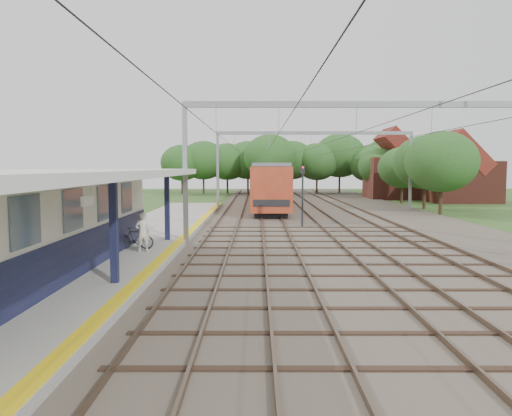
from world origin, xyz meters
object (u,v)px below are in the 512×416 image
object	(u,v)px
bicycle	(135,238)
signal_post	(303,190)
person	(143,232)
train	(266,182)

from	to	relation	value
bicycle	signal_post	world-z (taller)	signal_post
person	train	size ratio (longest dim) A/B	0.04
train	signal_post	distance (m)	23.49
person	bicycle	xyz separation A→B (m)	(-0.46, 0.65, -0.36)
signal_post	train	bearing A→B (deg)	96.71
person	signal_post	world-z (taller)	signal_post
person	signal_post	size ratio (longest dim) A/B	0.42
bicycle	signal_post	size ratio (longest dim) A/B	0.40
train	person	bearing A→B (deg)	-99.57
bicycle	train	xyz separation A→B (m)	(6.27, 33.78, 1.45)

